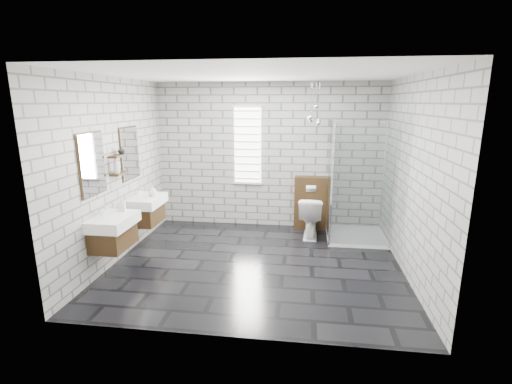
% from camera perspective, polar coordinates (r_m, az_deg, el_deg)
% --- Properties ---
extents(floor, '(4.20, 3.60, 0.02)m').
position_cam_1_polar(floor, '(5.63, 0.06, -11.00)').
color(floor, black).
rests_on(floor, ground).
extents(ceiling, '(4.20, 3.60, 0.02)m').
position_cam_1_polar(ceiling, '(5.13, 0.06, 17.80)').
color(ceiling, white).
rests_on(ceiling, wall_back).
extents(wall_back, '(4.20, 0.02, 2.70)m').
position_cam_1_polar(wall_back, '(6.99, 2.00, 5.53)').
color(wall_back, '#A4A59F').
rests_on(wall_back, floor).
extents(wall_front, '(4.20, 0.02, 2.70)m').
position_cam_1_polar(wall_front, '(3.48, -3.82, -2.95)').
color(wall_front, '#A4A59F').
rests_on(wall_front, floor).
extents(wall_left, '(0.02, 3.60, 2.70)m').
position_cam_1_polar(wall_left, '(5.87, -20.86, 3.05)').
color(wall_left, '#A4A59F').
rests_on(wall_left, floor).
extents(wall_right, '(0.02, 3.60, 2.70)m').
position_cam_1_polar(wall_right, '(5.37, 23.01, 1.94)').
color(wall_right, '#A4A59F').
rests_on(wall_right, floor).
extents(vanity_left, '(0.47, 0.70, 1.57)m').
position_cam_1_polar(vanity_left, '(5.39, -21.46, -4.41)').
color(vanity_left, '#3B2712').
rests_on(vanity_left, wall_left).
extents(vanity_right, '(0.47, 0.70, 1.57)m').
position_cam_1_polar(vanity_right, '(6.30, -16.84, -1.48)').
color(vanity_right, '#3B2712').
rests_on(vanity_right, wall_left).
extents(shelf_lower, '(0.14, 0.30, 0.03)m').
position_cam_1_polar(shelf_lower, '(5.79, -20.37, 2.66)').
color(shelf_lower, '#3B2712').
rests_on(shelf_lower, wall_left).
extents(shelf_upper, '(0.14, 0.30, 0.03)m').
position_cam_1_polar(shelf_upper, '(5.75, -20.59, 5.20)').
color(shelf_upper, '#3B2712').
rests_on(shelf_upper, wall_left).
extents(window, '(0.56, 0.05, 1.48)m').
position_cam_1_polar(window, '(6.98, -1.31, 7.18)').
color(window, white).
rests_on(window, wall_back).
extents(cistern_panel, '(0.60, 0.20, 1.00)m').
position_cam_1_polar(cistern_panel, '(7.02, 8.37, -1.66)').
color(cistern_panel, '#3B2712').
rests_on(cistern_panel, floor).
extents(flush_plate, '(0.18, 0.01, 0.12)m').
position_cam_1_polar(flush_plate, '(6.85, 8.46, 0.53)').
color(flush_plate, silver).
rests_on(flush_plate, cistern_panel).
extents(shower_enclosure, '(1.00, 1.00, 2.03)m').
position_cam_1_polar(shower_enclosure, '(6.57, 14.54, -3.00)').
color(shower_enclosure, white).
rests_on(shower_enclosure, floor).
extents(pendant_cluster, '(0.23, 0.19, 0.75)m').
position_cam_1_polar(pendant_cluster, '(6.46, 9.04, 11.33)').
color(pendant_cluster, silver).
rests_on(pendant_cluster, ceiling).
extents(toilet, '(0.44, 0.73, 0.73)m').
position_cam_1_polar(toilet, '(6.65, 8.36, -3.75)').
color(toilet, white).
rests_on(toilet, floor).
extents(soap_bottle_a, '(0.10, 0.10, 0.19)m').
position_cam_1_polar(soap_bottle_a, '(5.52, -19.93, -1.83)').
color(soap_bottle_a, '#B2B2B2').
rests_on(soap_bottle_a, vanity_left).
extents(soap_bottle_b, '(0.15, 0.15, 0.17)m').
position_cam_1_polar(soap_bottle_b, '(6.26, -15.63, 0.18)').
color(soap_bottle_b, '#B2B2B2').
rests_on(soap_bottle_b, vanity_right).
extents(soap_bottle_c, '(0.11, 0.11, 0.24)m').
position_cam_1_polar(soap_bottle_c, '(5.71, -20.70, 3.86)').
color(soap_bottle_c, '#B2B2B2').
rests_on(soap_bottle_c, shelf_lower).
extents(vase, '(0.13, 0.13, 0.11)m').
position_cam_1_polar(vase, '(5.84, -20.02, 6.04)').
color(vase, '#B2B2B2').
rests_on(vase, shelf_upper).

